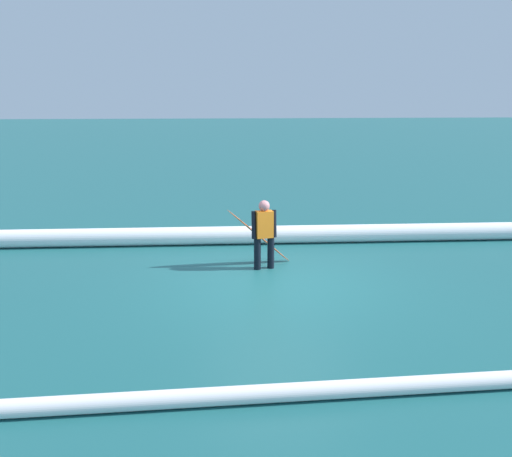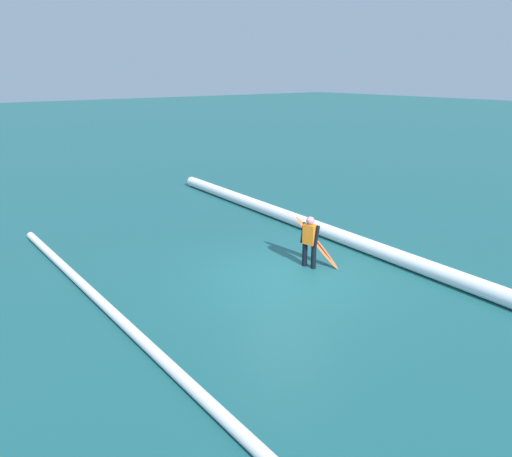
# 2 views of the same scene
# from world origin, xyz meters

# --- Properties ---
(ground_plane) EXTENTS (167.81, 167.81, 0.00)m
(ground_plane) POSITION_xyz_m (0.00, 0.00, 0.00)
(ground_plane) COLOR #1B585A
(surfer) EXTENTS (0.51, 0.27, 1.40)m
(surfer) POSITION_xyz_m (0.14, -0.98, 0.78)
(surfer) COLOR black
(surfer) RESTS_ON ground_plane
(surfboard) EXTENTS (1.40, 0.56, 1.23)m
(surfboard) POSITION_xyz_m (0.21, -1.31, 0.60)
(surfboard) COLOR #E55926
(surfboard) RESTS_ON ground_plane
(wave_crest_foreground) EXTENTS (22.99, 1.05, 0.42)m
(wave_crest_foreground) POSITION_xyz_m (-1.05, -3.00, 0.21)
(wave_crest_foreground) COLOR white
(wave_crest_foreground) RESTS_ON ground_plane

